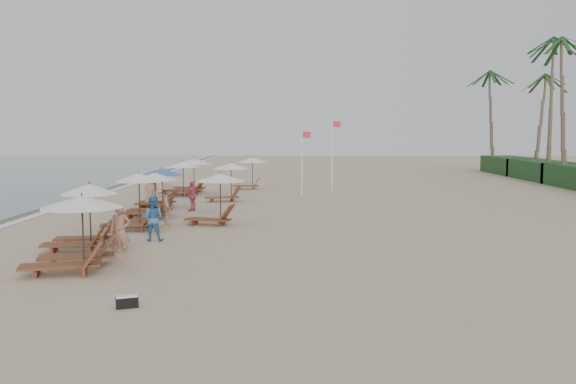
{
  "coord_description": "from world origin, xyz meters",
  "views": [
    {
      "loc": [
        1.14,
        -20.5,
        4.02
      ],
      "look_at": [
        0.93,
        6.45,
        1.3
      ],
      "focal_mm": 37.37,
      "sensor_mm": 36.0,
      "label": 1
    }
  ],
  "objects_px": {
    "beachgoer_mid_b": "(168,204)",
    "lounger_station_6": "(190,176)",
    "inland_station_1": "(227,177)",
    "flag_pole_near": "(302,158)",
    "inland_station_2": "(250,169)",
    "lounger_station_3": "(149,196)",
    "duffel_bag": "(127,301)",
    "lounger_station_1": "(82,220)",
    "beachgoer_mid_a": "(153,218)",
    "lounger_station_5": "(180,179)",
    "beachgoer_far_a": "(192,196)",
    "lounger_station_2": "(133,205)",
    "lounger_station_0": "(73,235)",
    "beachgoer_near": "(120,232)",
    "inland_station_0": "(215,193)",
    "lounger_station_4": "(158,188)",
    "beachgoer_far_b": "(151,190)"
  },
  "relations": [
    {
      "from": "beachgoer_mid_b",
      "to": "lounger_station_1",
      "type": "bearing_deg",
      "value": 146.94
    },
    {
      "from": "lounger_station_1",
      "to": "beachgoer_mid_a",
      "type": "relative_size",
      "value": 1.54
    },
    {
      "from": "duffel_bag",
      "to": "inland_station_1",
      "type": "bearing_deg",
      "value": 89.88
    },
    {
      "from": "beachgoer_far_a",
      "to": "duffel_bag",
      "type": "height_order",
      "value": "beachgoer_far_a"
    },
    {
      "from": "lounger_station_1",
      "to": "lounger_station_2",
      "type": "relative_size",
      "value": 1.0
    },
    {
      "from": "flag_pole_near",
      "to": "inland_station_1",
      "type": "bearing_deg",
      "value": -142.35
    },
    {
      "from": "lounger_station_2",
      "to": "beachgoer_near",
      "type": "bearing_deg",
      "value": -78.93
    },
    {
      "from": "lounger_station_2",
      "to": "lounger_station_6",
      "type": "bearing_deg",
      "value": 90.72
    },
    {
      "from": "lounger_station_0",
      "to": "flag_pole_near",
      "type": "distance_m",
      "value": 21.94
    },
    {
      "from": "inland_station_1",
      "to": "beachgoer_mid_b",
      "type": "xyz_separation_m",
      "value": [
        -1.63,
        -8.76,
        -0.5
      ]
    },
    {
      "from": "lounger_station_2",
      "to": "lounger_station_5",
      "type": "relative_size",
      "value": 1.0
    },
    {
      "from": "inland_station_1",
      "to": "flag_pole_near",
      "type": "relative_size",
      "value": 0.64
    },
    {
      "from": "lounger_station_4",
      "to": "lounger_station_0",
      "type": "bearing_deg",
      "value": -86.92
    },
    {
      "from": "lounger_station_0",
      "to": "flag_pole_near",
      "type": "height_order",
      "value": "flag_pole_near"
    },
    {
      "from": "inland_station_2",
      "to": "flag_pole_near",
      "type": "xyz_separation_m",
      "value": [
        3.61,
        -4.03,
        0.91
      ]
    },
    {
      "from": "inland_station_2",
      "to": "flag_pole_near",
      "type": "height_order",
      "value": "flag_pole_near"
    },
    {
      "from": "lounger_station_4",
      "to": "inland_station_0",
      "type": "relative_size",
      "value": 0.95
    },
    {
      "from": "lounger_station_6",
      "to": "beachgoer_far_a",
      "type": "bearing_deg",
      "value": -79.58
    },
    {
      "from": "beachgoer_mid_a",
      "to": "lounger_station_6",
      "type": "bearing_deg",
      "value": -81.68
    },
    {
      "from": "lounger_station_1",
      "to": "lounger_station_2",
      "type": "bearing_deg",
      "value": 81.43
    },
    {
      "from": "inland_station_1",
      "to": "lounger_station_6",
      "type": "bearing_deg",
      "value": 121.5
    },
    {
      "from": "inland_station_0",
      "to": "beachgoer_mid_a",
      "type": "xyz_separation_m",
      "value": [
        -1.81,
        -3.88,
        -0.54
      ]
    },
    {
      "from": "lounger_station_6",
      "to": "beachgoer_mid_b",
      "type": "relative_size",
      "value": 1.57
    },
    {
      "from": "beachgoer_mid_b",
      "to": "lounger_station_6",
      "type": "bearing_deg",
      "value": -8.62
    },
    {
      "from": "lounger_station_6",
      "to": "flag_pole_near",
      "type": "bearing_deg",
      "value": -11.72
    },
    {
      "from": "lounger_station_5",
      "to": "inland_station_1",
      "type": "relative_size",
      "value": 0.96
    },
    {
      "from": "lounger_station_0",
      "to": "inland_station_1",
      "type": "distance_m",
      "value": 17.57
    },
    {
      "from": "lounger_station_3",
      "to": "beachgoer_mid_b",
      "type": "distance_m",
      "value": 2.63
    },
    {
      "from": "lounger_station_3",
      "to": "beachgoer_near",
      "type": "bearing_deg",
      "value": -82.11
    },
    {
      "from": "beachgoer_mid_a",
      "to": "beachgoer_mid_b",
      "type": "bearing_deg",
      "value": -83.58
    },
    {
      "from": "lounger_station_5",
      "to": "duffel_bag",
      "type": "bearing_deg",
      "value": -82.18
    },
    {
      "from": "lounger_station_6",
      "to": "lounger_station_3",
      "type": "bearing_deg",
      "value": -89.81
    },
    {
      "from": "lounger_station_1",
      "to": "inland_station_0",
      "type": "distance_m",
      "value": 6.69
    },
    {
      "from": "inland_station_0",
      "to": "inland_station_1",
      "type": "relative_size",
      "value": 1.02
    },
    {
      "from": "beachgoer_far_a",
      "to": "lounger_station_3",
      "type": "bearing_deg",
      "value": -11.44
    },
    {
      "from": "beachgoer_mid_a",
      "to": "lounger_station_5",
      "type": "bearing_deg",
      "value": -79.84
    },
    {
      "from": "lounger_station_3",
      "to": "inland_station_1",
      "type": "height_order",
      "value": "inland_station_1"
    },
    {
      "from": "beachgoer_near",
      "to": "duffel_bag",
      "type": "xyz_separation_m",
      "value": [
        1.64,
        -5.21,
        -0.75
      ]
    },
    {
      "from": "duffel_bag",
      "to": "flag_pole_near",
      "type": "height_order",
      "value": "flag_pole_near"
    },
    {
      "from": "beachgoer_far_b",
      "to": "lounger_station_6",
      "type": "bearing_deg",
      "value": 43.07
    },
    {
      "from": "lounger_station_2",
      "to": "flag_pole_near",
      "type": "bearing_deg",
      "value": 61.67
    },
    {
      "from": "lounger_station_5",
      "to": "beachgoer_far_a",
      "type": "distance_m",
      "value": 7.44
    },
    {
      "from": "beachgoer_mid_a",
      "to": "beachgoer_far_b",
      "type": "relative_size",
      "value": 0.92
    },
    {
      "from": "beachgoer_far_b",
      "to": "beachgoer_near",
      "type": "bearing_deg",
      "value": -121.94
    },
    {
      "from": "lounger_station_6",
      "to": "inland_station_1",
      "type": "bearing_deg",
      "value": -58.5
    },
    {
      "from": "lounger_station_0",
      "to": "lounger_station_1",
      "type": "bearing_deg",
      "value": 105.18
    },
    {
      "from": "lounger_station_0",
      "to": "lounger_station_5",
      "type": "distance_m",
      "value": 20.31
    },
    {
      "from": "inland_station_0",
      "to": "beachgoer_near",
      "type": "xyz_separation_m",
      "value": [
        -2.09,
        -7.11,
        -0.48
      ]
    },
    {
      "from": "duffel_bag",
      "to": "flag_pole_near",
      "type": "relative_size",
      "value": 0.13
    },
    {
      "from": "lounger_station_2",
      "to": "beachgoer_far_a",
      "type": "height_order",
      "value": "lounger_station_2"
    }
  ]
}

